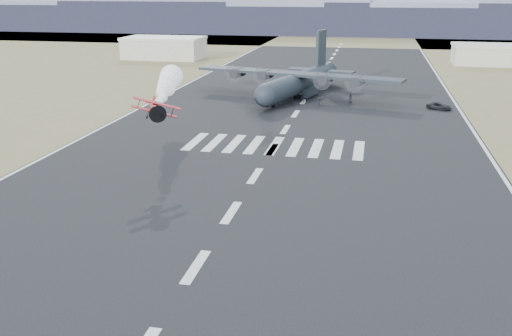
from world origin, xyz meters
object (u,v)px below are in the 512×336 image
(crew_a, at_px, (278,101))
(crew_h, at_px, (262,94))
(crew_f, at_px, (295,96))
(hangar_left, at_px, (164,48))
(crew_c, at_px, (319,102))
(crew_e, at_px, (350,98))
(support_vehicle, at_px, (439,106))
(crew_b, at_px, (302,98))
(crew_d, at_px, (307,100))
(crew_g, at_px, (292,101))
(hangar_right, at_px, (489,54))
(transport_aircraft, at_px, (300,80))
(aerobatic_biplane, at_px, (154,108))

(crew_a, height_order, crew_h, crew_h)
(crew_f, xyz_separation_m, crew_h, (-6.96, 0.33, 0.04))
(hangar_left, bearing_deg, crew_c, -49.79)
(crew_a, relative_size, crew_e, 0.94)
(crew_a, distance_m, crew_e, 14.64)
(support_vehicle, distance_m, crew_e, 16.90)
(hangar_left, height_order, crew_b, hangar_left)
(crew_d, bearing_deg, crew_g, 136.88)
(crew_c, height_order, crew_e, crew_e)
(hangar_right, bearing_deg, crew_a, -125.45)
(hangar_left, distance_m, support_vehicle, 100.67)
(transport_aircraft, bearing_deg, crew_c, -48.33)
(crew_b, bearing_deg, crew_h, -41.42)
(crew_c, distance_m, crew_e, 7.55)
(crew_d, xyz_separation_m, crew_h, (-9.70, 4.07, 0.05))
(hangar_right, bearing_deg, aerobatic_biplane, -116.70)
(crew_f, bearing_deg, transport_aircraft, 89.66)
(transport_aircraft, height_order, crew_d, transport_aircraft)
(crew_d, height_order, crew_h, crew_h)
(hangar_left, bearing_deg, transport_aircraft, -47.82)
(crew_b, height_order, crew_h, crew_h)
(crew_d, height_order, crew_e, crew_e)
(crew_a, relative_size, crew_h, 0.97)
(hangar_left, height_order, crew_f, hangar_left)
(transport_aircraft, bearing_deg, crew_a, -90.98)
(transport_aircraft, relative_size, crew_g, 26.77)
(support_vehicle, xyz_separation_m, crew_f, (-27.67, 4.31, 0.18))
(transport_aircraft, xyz_separation_m, crew_e, (10.75, -5.04, -2.40))
(crew_d, bearing_deg, crew_f, 44.47)
(crew_a, relative_size, crew_g, 1.01)
(crew_a, bearing_deg, crew_c, 41.92)
(hangar_left, distance_m, crew_e, 86.19)
(crew_a, bearing_deg, crew_b, 80.71)
(crew_g, bearing_deg, crew_a, 18.24)
(crew_c, bearing_deg, crew_a, -178.26)
(crew_d, xyz_separation_m, crew_g, (-2.62, -2.09, 0.02))
(support_vehicle, bearing_deg, crew_a, 118.36)
(crew_a, xyz_separation_m, crew_e, (13.66, 5.25, 0.05))
(crew_c, bearing_deg, transport_aircraft, 116.33)
(hangar_left, relative_size, hangar_right, 1.20)
(hangar_right, xyz_separation_m, support_vehicle, (-20.25, -68.88, -2.38))
(hangar_right, xyz_separation_m, crew_c, (-42.54, -70.61, -2.16))
(crew_d, relative_size, crew_g, 0.98)
(crew_b, xyz_separation_m, crew_d, (1.06, -1.10, -0.05))
(support_vehicle, xyz_separation_m, crew_c, (-22.29, -1.73, 0.22))
(crew_a, height_order, crew_f, crew_a)
(hangar_left, relative_size, crew_b, 14.54)
(crew_c, distance_m, crew_h, 13.88)
(transport_aircraft, relative_size, crew_c, 25.77)
(hangar_right, bearing_deg, crew_e, -119.29)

